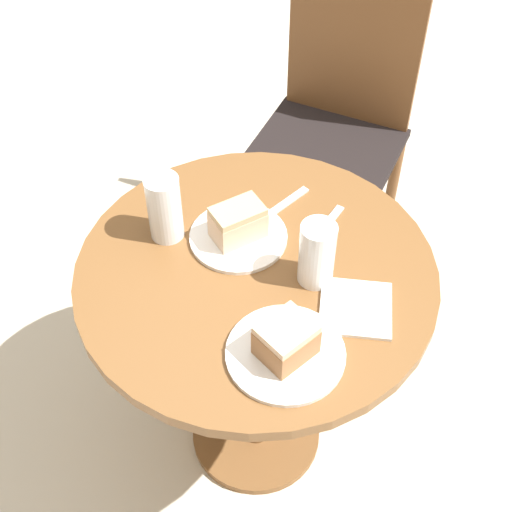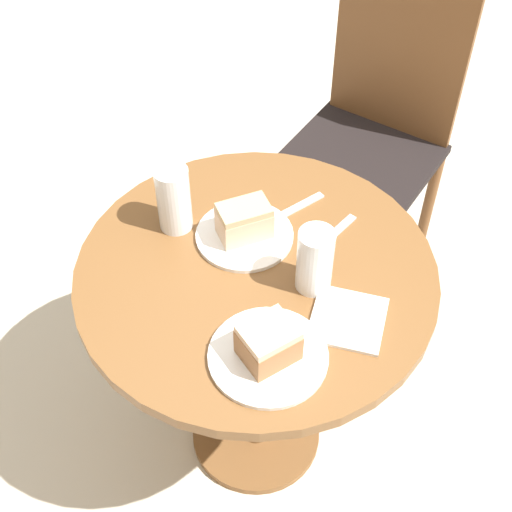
{
  "view_description": "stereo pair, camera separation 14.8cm",
  "coord_description": "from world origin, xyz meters",
  "views": [
    {
      "loc": [
        0.41,
        -0.91,
        1.86
      ],
      "look_at": [
        0.0,
        0.0,
        0.76
      ],
      "focal_mm": 50.0,
      "sensor_mm": 36.0,
      "label": 1
    },
    {
      "loc": [
        0.54,
        -0.84,
        1.86
      ],
      "look_at": [
        0.0,
        0.0,
        0.76
      ],
      "focal_mm": 50.0,
      "sensor_mm": 36.0,
      "label": 2
    }
  ],
  "objects": [
    {
      "name": "plate_far",
      "position": [
        0.14,
        -0.18,
        0.73
      ],
      "size": [
        0.23,
        0.23,
        0.01
      ],
      "color": "white",
      "rests_on": "table"
    },
    {
      "name": "cake_slice_far",
      "position": [
        0.14,
        -0.18,
        0.77
      ],
      "size": [
        0.12,
        0.13,
        0.08
      ],
      "rotation": [
        0.0,
        0.0,
        2.72
      ],
      "color": "#9E6B42",
      "rests_on": "plate_far"
    },
    {
      "name": "cake_slice_near",
      "position": [
        -0.07,
        0.07,
        0.77
      ],
      "size": [
        0.12,
        0.13,
        0.08
      ],
      "rotation": [
        0.0,
        0.0,
        5.67
      ],
      "color": "beige",
      "rests_on": "plate_near"
    },
    {
      "name": "glass_lemonade",
      "position": [
        -0.22,
        0.01,
        0.8
      ],
      "size": [
        0.07,
        0.07,
        0.16
      ],
      "color": "beige",
      "rests_on": "table"
    },
    {
      "name": "plate_near",
      "position": [
        -0.07,
        0.07,
        0.73
      ],
      "size": [
        0.22,
        0.22,
        0.01
      ],
      "color": "white",
      "rests_on": "table"
    },
    {
      "name": "ground_plane",
      "position": [
        0.0,
        0.0,
        0.0
      ],
      "size": [
        8.0,
        8.0,
        0.0
      ],
      "primitive_type": "plane",
      "color": "beige"
    },
    {
      "name": "fork",
      "position": [
        -0.03,
        0.19,
        0.72
      ],
      "size": [
        0.08,
        0.17,
        0.0
      ],
      "rotation": [
        0.0,
        0.0,
        1.21
      ],
      "color": "silver",
      "rests_on": "table"
    },
    {
      "name": "glass_water",
      "position": [
        0.12,
        0.03,
        0.79
      ],
      "size": [
        0.07,
        0.07,
        0.15
      ],
      "color": "silver",
      "rests_on": "table"
    },
    {
      "name": "napkin_stack",
      "position": [
        0.23,
        -0.02,
        0.73
      ],
      "size": [
        0.18,
        0.18,
        0.01
      ],
      "rotation": [
        0.0,
        0.0,
        0.3
      ],
      "color": "silver",
      "rests_on": "table"
    },
    {
      "name": "table",
      "position": [
        0.0,
        0.0,
        0.56
      ],
      "size": [
        0.78,
        0.78,
        0.72
      ],
      "color": "brown",
      "rests_on": "ground_plane"
    },
    {
      "name": "spoon",
      "position": [
        0.09,
        0.19,
        0.72
      ],
      "size": [
        0.04,
        0.13,
        0.0
      ],
      "rotation": [
        0.0,
        0.0,
        1.43
      ],
      "color": "silver",
      "rests_on": "table"
    },
    {
      "name": "chair",
      "position": [
        -0.1,
        0.77,
        0.5
      ],
      "size": [
        0.43,
        0.48,
        0.96
      ],
      "rotation": [
        0.0,
        0.0,
        -0.01
      ],
      "color": "brown",
      "rests_on": "ground_plane"
    }
  ]
}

